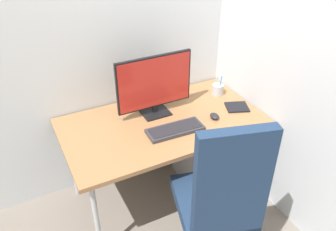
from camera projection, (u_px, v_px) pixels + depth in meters
ground_plane at (164, 193)px, 2.92m from camera, size 8.00×8.00×0.00m
wall_back at (135, 14)px, 2.49m from camera, size 2.55×0.04×2.80m
wall_side_right at (273, 22)px, 2.33m from camera, size 0.04×1.91×2.80m
desk at (163, 127)px, 2.55m from camera, size 1.46×0.82×0.73m
office_chair at (221, 197)px, 2.05m from camera, size 0.62×0.66×1.19m
filing_cabinet at (210, 147)px, 2.92m from camera, size 0.47×0.49×0.64m
monitor at (154, 84)px, 2.49m from camera, size 0.58×0.16×0.46m
keyboard at (175, 129)px, 2.41m from camera, size 0.41×0.17×0.03m
mouse at (214, 116)px, 2.55m from camera, size 0.07×0.09×0.04m
pen_holder at (218, 89)px, 2.84m from camera, size 0.09×0.09×0.17m
notebook at (237, 107)px, 2.68m from camera, size 0.21×0.20×0.01m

